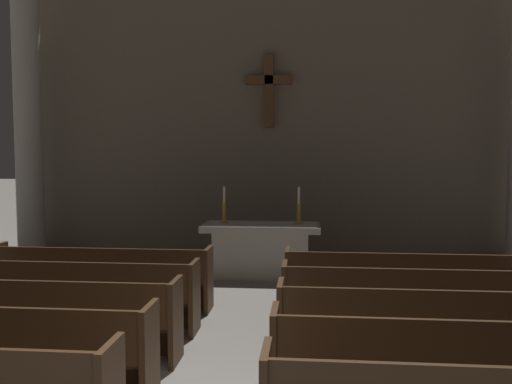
% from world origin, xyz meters
% --- Properties ---
extents(pew_left_row_3, '(3.33, 0.50, 0.95)m').
position_xyz_m(pew_left_row_3, '(-2.22, 2.00, 0.48)').
color(pew_left_row_3, '#422B19').
rests_on(pew_left_row_3, ground).
extents(pew_left_row_4, '(3.33, 0.50, 0.95)m').
position_xyz_m(pew_left_row_4, '(-2.22, 3.02, 0.48)').
color(pew_left_row_4, '#422B19').
rests_on(pew_left_row_4, ground).
extents(pew_left_row_5, '(3.33, 0.50, 0.95)m').
position_xyz_m(pew_left_row_5, '(-2.22, 4.04, 0.48)').
color(pew_left_row_5, '#422B19').
rests_on(pew_left_row_5, ground).
extents(pew_right_row_2, '(3.33, 0.50, 0.95)m').
position_xyz_m(pew_right_row_2, '(2.22, 0.98, 0.48)').
color(pew_right_row_2, '#422B19').
rests_on(pew_right_row_2, ground).
extents(pew_right_row_3, '(3.33, 0.50, 0.95)m').
position_xyz_m(pew_right_row_3, '(2.22, 2.00, 0.48)').
color(pew_right_row_3, '#422B19').
rests_on(pew_right_row_3, ground).
extents(pew_right_row_4, '(3.33, 0.50, 0.95)m').
position_xyz_m(pew_right_row_4, '(2.22, 3.02, 0.48)').
color(pew_right_row_4, '#422B19').
rests_on(pew_right_row_4, ground).
extents(pew_right_row_5, '(3.33, 0.50, 0.95)m').
position_xyz_m(pew_right_row_5, '(2.22, 4.04, 0.48)').
color(pew_right_row_5, '#422B19').
rests_on(pew_right_row_5, ground).
extents(column_left_fourth, '(0.86, 0.86, 5.91)m').
position_xyz_m(column_left_fourth, '(-5.09, 7.47, 2.87)').
color(column_left_fourth, '#ADA89E').
rests_on(column_left_fourth, ground).
extents(altar, '(2.20, 0.90, 1.01)m').
position_xyz_m(altar, '(0.00, 6.33, 0.53)').
color(altar, '#BCB7AD').
rests_on(altar, ground).
extents(candlestick_left, '(0.16, 0.16, 0.69)m').
position_xyz_m(candlestick_left, '(-0.70, 6.33, 1.23)').
color(candlestick_left, '#B79338').
rests_on(candlestick_left, altar).
extents(candlestick_right, '(0.16, 0.16, 0.69)m').
position_xyz_m(candlestick_right, '(0.70, 6.33, 1.23)').
color(candlestick_right, '#B79338').
rests_on(candlestick_right, altar).
extents(apse_with_cross, '(11.11, 0.44, 6.68)m').
position_xyz_m(apse_with_cross, '(0.00, 8.53, 3.34)').
color(apse_with_cross, '#706656').
rests_on(apse_with_cross, ground).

